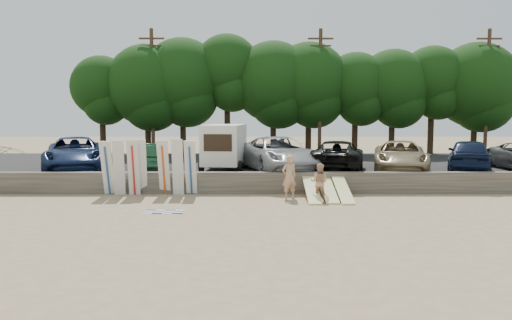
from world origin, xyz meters
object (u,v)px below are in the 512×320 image
object	(u,v)px
car_5	(469,155)
beachgoer_b	(319,182)
car_3	(337,156)
beachgoer_a	(289,177)
car_1	(147,157)
box_trailer	(224,145)
car_0	(75,154)
car_4	(400,156)
car_2	(278,154)
cooler	(338,192)

from	to	relation	value
car_5	beachgoer_b	xyz separation A→B (m)	(-8.36, -4.62, -0.76)
car_3	beachgoer_a	xyz separation A→B (m)	(-2.84, -4.57, -0.54)
car_1	car_3	size ratio (longest dim) A/B	0.77
box_trailer	car_3	size ratio (longest dim) A/B	0.70
box_trailer	car_0	world-z (taller)	box_trailer
car_1	beachgoer_a	distance (m)	8.62
car_4	beachgoer_b	size ratio (longest dim) A/B	3.58
car_0	beachgoer_a	size ratio (longest dim) A/B	3.31
car_5	box_trailer	bearing A→B (deg)	18.14
car_3	car_2	bearing A→B (deg)	14.88
car_1	car_2	size ratio (longest dim) A/B	0.68
car_2	beachgoer_b	size ratio (longest dim) A/B	4.07
car_4	cooler	size ratio (longest dim) A/B	14.98
car_3	beachgoer_a	world-z (taller)	car_3
car_5	beachgoer_b	size ratio (longest dim) A/B	3.17
beachgoer_b	car_0	bearing A→B (deg)	-4.84
car_4	cooler	xyz separation A→B (m)	(-3.80, -3.48, -1.33)
car_0	car_3	world-z (taller)	car_0
box_trailer	car_3	world-z (taller)	box_trailer
beachgoer_b	car_3	bearing A→B (deg)	-89.34
beachgoer_b	beachgoer_a	bearing A→B (deg)	0.89
car_5	beachgoer_a	bearing A→B (deg)	45.74
car_0	car_4	distance (m)	17.13
box_trailer	car_2	size ratio (longest dim) A/B	0.62
box_trailer	car_4	size ratio (longest dim) A/B	0.70
box_trailer	car_5	bearing A→B (deg)	2.64
box_trailer	car_0	bearing A→B (deg)	-171.80
car_1	cooler	bearing A→B (deg)	148.92
car_0	beachgoer_a	distance (m)	12.07
car_5	beachgoer_a	xyz separation A→B (m)	(-9.62, -4.22, -0.60)
box_trailer	car_1	size ratio (longest dim) A/B	0.90
car_0	cooler	bearing A→B (deg)	-34.40
car_1	car_2	bearing A→B (deg)	168.48
car_3	cooler	distance (m)	3.95
car_3	car_4	size ratio (longest dim) A/B	1.01
car_0	car_2	bearing A→B (deg)	-20.08
car_0	car_1	bearing A→B (deg)	-19.54
beachgoer_b	car_1	bearing A→B (deg)	-13.04
car_1	car_2	xyz separation A→B (m)	(6.92, -0.31, 0.17)
box_trailer	beachgoer_b	world-z (taller)	box_trailer
car_0	beachgoer_b	world-z (taller)	car_0
box_trailer	car_4	world-z (taller)	box_trailer
cooler	box_trailer	bearing A→B (deg)	127.58
car_3	box_trailer	bearing A→B (deg)	7.44
car_3	car_5	world-z (taller)	car_5
beachgoer_a	car_4	bearing A→B (deg)	-170.82
car_4	car_1	bearing A→B (deg)	-167.88
box_trailer	car_3	bearing A→B (deg)	1.59
cooler	car_3	bearing A→B (deg)	66.97
car_2	car_0	bearing A→B (deg)	162.31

